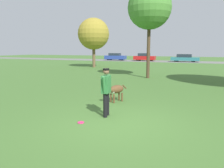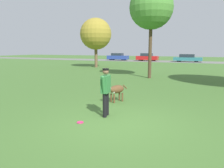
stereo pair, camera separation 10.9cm
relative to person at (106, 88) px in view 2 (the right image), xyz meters
name	(u,v)px [view 2 (the right image)]	position (x,y,z in m)	size (l,w,h in m)	color
ground_plane	(117,123)	(0.61, -0.51, -0.92)	(120.00, 120.00, 0.00)	#426B2D
far_road_strip	(194,62)	(0.61, 32.73, -0.91)	(120.00, 6.00, 0.01)	slate
person	(106,88)	(0.00, 0.00, 0.00)	(0.29, 0.70, 1.56)	black
dog	(116,90)	(-0.46, 1.90, -0.41)	(0.64, 1.04, 0.72)	brown
frisbee	(80,122)	(-0.42, -0.89, -0.91)	(0.21, 0.21, 0.02)	#E52366
tree_mid_center	(151,8)	(-1.09, 9.81, 4.17)	(3.14, 3.14, 6.68)	#4C3826
tree_far_left	(96,34)	(-9.37, 16.81, 2.96)	(3.65, 3.65, 5.72)	brown
parked_car_blue	(118,57)	(-13.33, 33.03, -0.24)	(4.10, 1.86, 1.37)	#284293
parked_car_red	(147,57)	(-7.55, 33.10, -0.23)	(3.94, 2.03, 1.40)	red
parked_car_teal	(188,58)	(-0.47, 32.73, -0.27)	(4.58, 1.80, 1.30)	teal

